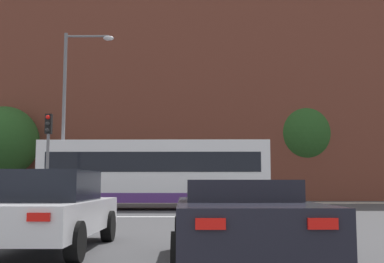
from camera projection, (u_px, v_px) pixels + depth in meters
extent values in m
cube|color=silver|center=(166.00, 217.00, 17.54)|extent=(7.31, 0.30, 0.01)
cube|color=#A09B91|center=(180.00, 203.00, 30.04)|extent=(68.12, 2.50, 0.01)
cube|color=brown|center=(225.00, 83.00, 40.96)|extent=(43.60, 13.84, 19.38)
cube|color=silver|center=(49.00, 217.00, 8.84)|extent=(1.76, 4.41, 0.58)
cube|color=black|center=(49.00, 186.00, 8.85)|extent=(1.51, 1.98, 0.56)
cylinder|color=black|center=(29.00, 226.00, 10.18)|extent=(0.22, 0.64, 0.64)
cylinder|color=black|center=(108.00, 226.00, 10.15)|extent=(0.22, 0.64, 0.64)
cylinder|color=black|center=(75.00, 242.00, 7.44)|extent=(0.22, 0.64, 0.64)
cube|color=red|center=(39.00, 217.00, 6.64)|extent=(0.32, 0.05, 0.12)
cube|color=black|center=(242.00, 223.00, 7.15)|extent=(2.03, 4.27, 0.63)
cube|color=black|center=(241.00, 190.00, 7.30)|extent=(1.68, 1.31, 0.31)
cylinder|color=black|center=(181.00, 235.00, 8.40)|extent=(0.24, 0.65, 0.64)
cylinder|color=black|center=(286.00, 235.00, 8.43)|extent=(0.24, 0.65, 0.64)
cylinder|color=black|center=(180.00, 258.00, 5.80)|extent=(0.24, 0.65, 0.64)
cylinder|color=black|center=(331.00, 258.00, 5.83)|extent=(0.24, 0.65, 0.64)
cube|color=red|center=(210.00, 224.00, 5.04)|extent=(0.32, 0.06, 0.12)
cube|color=red|center=(323.00, 224.00, 5.06)|extent=(0.32, 0.06, 0.12)
cube|color=silver|center=(155.00, 172.00, 22.66)|extent=(10.51, 2.53, 2.82)
cube|color=#4C2870|center=(155.00, 197.00, 22.53)|extent=(10.53, 2.55, 0.44)
cube|color=black|center=(155.00, 163.00, 22.70)|extent=(9.67, 2.56, 0.90)
cylinder|color=black|center=(79.00, 199.00, 21.36)|extent=(1.00, 0.28, 1.00)
cylinder|color=black|center=(91.00, 198.00, 23.77)|extent=(1.00, 0.28, 1.00)
cylinder|color=black|center=(226.00, 200.00, 21.27)|extent=(1.00, 0.28, 1.00)
cylinder|color=black|center=(223.00, 198.00, 23.69)|extent=(1.00, 0.28, 1.00)
cylinder|color=slate|center=(100.00, 178.00, 29.92)|extent=(0.12, 0.12, 3.03)
cube|color=black|center=(101.00, 148.00, 30.12)|extent=(0.26, 0.20, 0.80)
sphere|color=red|center=(101.00, 144.00, 30.02)|extent=(0.17, 0.17, 0.17)
sphere|color=black|center=(100.00, 148.00, 30.00)|extent=(0.17, 0.17, 0.17)
sphere|color=black|center=(100.00, 152.00, 29.97)|extent=(0.17, 0.17, 0.17)
cylinder|color=slate|center=(253.00, 178.00, 29.14)|extent=(0.12, 0.12, 3.06)
cube|color=black|center=(252.00, 146.00, 29.35)|extent=(0.26, 0.20, 0.80)
sphere|color=red|center=(253.00, 142.00, 29.24)|extent=(0.17, 0.17, 0.17)
sphere|color=black|center=(253.00, 146.00, 29.22)|extent=(0.17, 0.17, 0.17)
sphere|color=black|center=(253.00, 150.00, 29.19)|extent=(0.17, 0.17, 0.17)
cylinder|color=slate|center=(47.00, 174.00, 18.92)|extent=(0.12, 0.12, 3.17)
cube|color=black|center=(49.00, 124.00, 19.14)|extent=(0.26, 0.20, 0.80)
sphere|color=red|center=(48.00, 117.00, 19.04)|extent=(0.17, 0.17, 0.17)
sphere|color=black|center=(48.00, 124.00, 19.01)|extent=(0.17, 0.17, 0.17)
sphere|color=black|center=(47.00, 130.00, 18.98)|extent=(0.17, 0.17, 0.17)
cylinder|color=slate|center=(64.00, 120.00, 22.53)|extent=(0.16, 0.16, 8.36)
cylinder|color=slate|center=(87.00, 36.00, 22.95)|extent=(2.04, 0.10, 0.10)
ellipsoid|color=#B2B2B7|center=(109.00, 38.00, 22.93)|extent=(0.50, 0.36, 0.22)
cylinder|color=#333851|center=(247.00, 196.00, 29.57)|extent=(0.13, 0.13, 0.87)
cylinder|color=#333851|center=(246.00, 196.00, 29.41)|extent=(0.13, 0.13, 0.87)
cube|color=#232328|center=(247.00, 183.00, 29.58)|extent=(0.31, 0.44, 0.69)
sphere|color=tan|center=(246.00, 176.00, 29.63)|extent=(0.26, 0.26, 0.26)
cylinder|color=#333851|center=(108.00, 196.00, 30.62)|extent=(0.13, 0.13, 0.88)
cylinder|color=#333851|center=(107.00, 195.00, 30.77)|extent=(0.13, 0.13, 0.88)
cube|color=tan|center=(108.00, 183.00, 30.78)|extent=(0.39, 0.46, 0.69)
sphere|color=tan|center=(108.00, 176.00, 30.83)|extent=(0.26, 0.26, 0.26)
cylinder|color=#4C3823|center=(3.00, 186.00, 31.97)|extent=(0.36, 0.36, 2.12)
ellipsoid|color=#234C1E|center=(5.00, 141.00, 32.29)|extent=(4.49, 4.49, 4.71)
cylinder|color=#4C3823|center=(302.00, 183.00, 35.21)|extent=(0.36, 0.36, 2.43)
ellipsoid|color=#234C1E|center=(300.00, 136.00, 35.59)|extent=(5.39, 5.39, 5.66)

